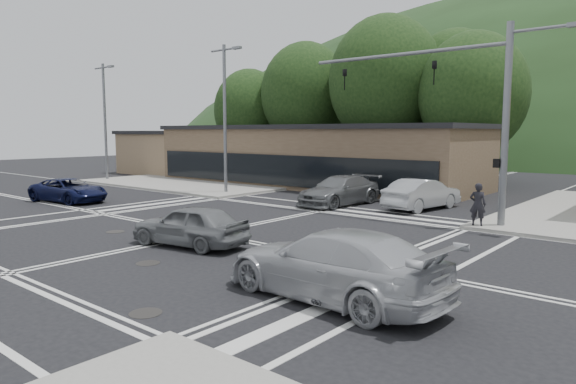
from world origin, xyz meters
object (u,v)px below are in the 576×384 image
Objects in this scene: car_grey_center at (190,225)px; car_queue_a at (422,194)px; car_queue_b at (430,182)px; car_blue_west at (69,190)px; pedestrian at (478,204)px; car_silver_east at (334,264)px; car_northbound at (339,190)px.

car_grey_center is 0.90× the size of car_queue_a.
car_queue_b reaches higher than car_grey_center.
pedestrian is (20.02, 6.46, 0.35)m from car_blue_west.
car_queue_a is (2.40, 12.65, 0.05)m from car_grey_center.
car_silver_east is 14.76m from car_queue_a.
car_silver_east is (20.52, -4.16, 0.17)m from car_blue_west.
car_silver_east is 1.21× the size of car_queue_a.
car_blue_west is at bearing -140.26° from car_northbound.
car_grey_center is 2.47× the size of pedestrian.
car_queue_b is at bearing -48.89° from car_blue_west.
pedestrian reaches higher than car_blue_west.
pedestrian is at bearing -173.64° from car_silver_east.
car_queue_a reaches higher than car_queue_b.
car_queue_b is 0.80× the size of car_northbound.
car_silver_east reaches higher than car_northbound.
car_queue_a reaches higher than car_blue_west.
car_northbound is at bearing 178.54° from car_grey_center.
car_blue_west is 1.11× the size of car_grey_center.
car_northbound reaches higher than car_blue_west.
car_grey_center is at bearing 41.33° from pedestrian.
car_blue_west is 21.04m from pedestrian.
car_queue_a is at bearing -158.70° from car_silver_east.
car_grey_center is 12.87m from car_queue_a.
car_grey_center is at bearing 87.94° from car_queue_a.
car_blue_west is 18.86m from car_queue_a.
pedestrian is at bearing 147.75° from car_queue_a.
car_queue_a is (-4.47, 14.06, -0.05)m from car_silver_east.
car_silver_east is 3.32× the size of pedestrian.
car_blue_west is 21.23m from car_queue_b.
car_blue_west is at bearing -111.03° from car_grey_center.
car_blue_west is at bearing -97.79° from car_silver_east.
car_queue_b is 7.93m from car_northbound.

